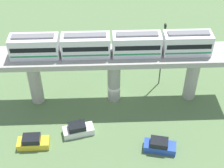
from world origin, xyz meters
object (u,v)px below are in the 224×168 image
Objects in this scene: parked_car_white at (78,129)px; parked_car_blue at (160,146)px; train at (111,45)px; signal_post at (162,53)px; parked_car_yellow at (33,142)px; tree_near_viaduct at (95,40)px.

parked_car_white and parked_car_blue have the same top height.
train is 9.43m from signal_post.
parked_car_blue is 0.41× the size of signal_post.
parked_car_blue is 1.06× the size of parked_car_yellow.
train reaches higher than tree_near_viaduct.
parked_car_blue is (-3.25, -10.79, 0.00)m from parked_car_white.
signal_post is at bearing -128.55° from tree_near_viaduct.
parked_car_yellow is at bearing 129.76° from train.
parked_car_white is (-6.95, 4.85, -9.18)m from train.
parked_car_white is 0.93× the size of tree_near_viaduct.
parked_car_blue is 23.54m from tree_near_viaduct.
parked_car_yellow is 0.88× the size of tree_near_viaduct.
train is 6.11× the size of parked_car_white.
parked_car_white is at bearing 85.32° from parked_car_blue.
signal_post is at bearing -57.70° from parked_car_yellow.
tree_near_viaduct is (21.84, 8.39, 2.60)m from parked_car_blue.
parked_car_yellow is at bearing 123.51° from signal_post.
signal_post reaches higher than tree_near_viaduct.
parked_car_blue is at bearing -95.53° from parked_car_yellow.
parked_car_yellow is (1.26, 16.68, 0.00)m from parked_car_blue.
tree_near_viaduct is (18.59, -2.40, 2.60)m from parked_car_white.
tree_near_viaduct is 0.44× the size of signal_post.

